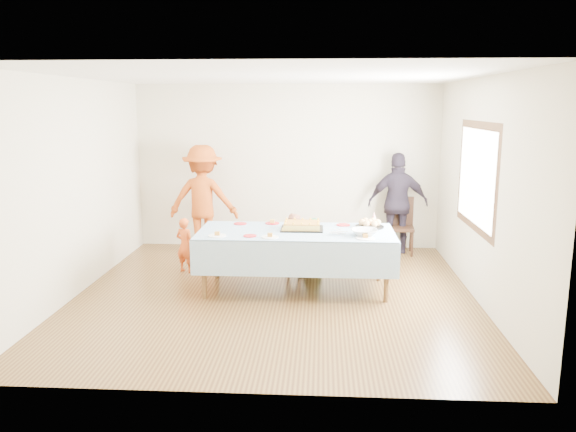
# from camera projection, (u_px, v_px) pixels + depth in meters

# --- Properties ---
(ground) EXTENTS (5.00, 5.00, 0.00)m
(ground) POSITION_uv_depth(u_px,v_px,m) (275.00, 294.00, 7.13)
(ground) COLOR #492A14
(ground) RESTS_ON ground
(room_walls) EXTENTS (5.04, 5.04, 2.72)m
(room_walls) POSITION_uv_depth(u_px,v_px,m) (279.00, 155.00, 6.78)
(room_walls) COLOR beige
(room_walls) RESTS_ON ground
(party_table) EXTENTS (2.50, 1.10, 0.78)m
(party_table) POSITION_uv_depth(u_px,v_px,m) (296.00, 235.00, 7.19)
(party_table) COLOR brown
(party_table) RESTS_ON ground
(birthday_cake) EXTENTS (0.54, 0.42, 0.10)m
(birthday_cake) POSITION_uv_depth(u_px,v_px,m) (302.00, 226.00, 7.27)
(birthday_cake) COLOR black
(birthday_cake) RESTS_ON party_table
(rolls_tray) EXTENTS (0.38, 0.38, 0.11)m
(rolls_tray) POSITION_uv_depth(u_px,v_px,m) (370.00, 224.00, 7.38)
(rolls_tray) COLOR black
(rolls_tray) RESTS_ON party_table
(punch_bowl) EXTENTS (0.33, 0.33, 0.08)m
(punch_bowl) POSITION_uv_depth(u_px,v_px,m) (364.00, 232.00, 6.92)
(punch_bowl) COLOR silver
(punch_bowl) RESTS_ON party_table
(party_hat) EXTENTS (0.11, 0.11, 0.18)m
(party_hat) POSITION_uv_depth(u_px,v_px,m) (374.00, 218.00, 7.54)
(party_hat) COLOR silver
(party_hat) RESTS_ON party_table
(fork_pile) EXTENTS (0.24, 0.18, 0.07)m
(fork_pile) POSITION_uv_depth(u_px,v_px,m) (338.00, 232.00, 6.96)
(fork_pile) COLOR white
(fork_pile) RESTS_ON party_table
(plate_red_far_a) EXTENTS (0.18, 0.18, 0.01)m
(plate_red_far_a) POSITION_uv_depth(u_px,v_px,m) (240.00, 224.00, 7.59)
(plate_red_far_a) COLOR red
(plate_red_far_a) RESTS_ON party_table
(plate_red_far_b) EXTENTS (0.19, 0.19, 0.01)m
(plate_red_far_b) POSITION_uv_depth(u_px,v_px,m) (272.00, 223.00, 7.62)
(plate_red_far_b) COLOR red
(plate_red_far_b) RESTS_ON party_table
(plate_red_far_c) EXTENTS (0.16, 0.16, 0.01)m
(plate_red_far_c) POSITION_uv_depth(u_px,v_px,m) (303.00, 225.00, 7.53)
(plate_red_far_c) COLOR red
(plate_red_far_c) RESTS_ON party_table
(plate_red_far_d) EXTENTS (0.19, 0.19, 0.01)m
(plate_red_far_d) POSITION_uv_depth(u_px,v_px,m) (343.00, 225.00, 7.51)
(plate_red_far_d) COLOR red
(plate_red_far_d) RESTS_ON party_table
(plate_red_near) EXTENTS (0.16, 0.16, 0.01)m
(plate_red_near) POSITION_uv_depth(u_px,v_px,m) (250.00, 236.00, 6.89)
(plate_red_near) COLOR red
(plate_red_near) RESTS_ON party_table
(plate_white_left) EXTENTS (0.22, 0.22, 0.01)m
(plate_white_left) POSITION_uv_depth(u_px,v_px,m) (217.00, 236.00, 6.90)
(plate_white_left) COLOR white
(plate_white_left) RESTS_ON party_table
(plate_white_mid) EXTENTS (0.21, 0.21, 0.01)m
(plate_white_mid) POSITION_uv_depth(u_px,v_px,m) (270.00, 237.00, 6.82)
(plate_white_mid) COLOR white
(plate_white_mid) RESTS_ON party_table
(plate_white_right) EXTENTS (0.23, 0.23, 0.01)m
(plate_white_right) POSITION_uv_depth(u_px,v_px,m) (365.00, 238.00, 6.77)
(plate_white_right) COLOR white
(plate_white_right) RESTS_ON party_table
(dining_chair) EXTENTS (0.42, 0.42, 0.91)m
(dining_chair) POSITION_uv_depth(u_px,v_px,m) (401.00, 222.00, 9.06)
(dining_chair) COLOR black
(dining_chair) RESTS_ON ground
(toddler_left) EXTENTS (0.34, 0.29, 0.79)m
(toddler_left) POSITION_uv_depth(u_px,v_px,m) (185.00, 245.00, 8.01)
(toddler_left) COLOR #D6501A
(toddler_left) RESTS_ON ground
(toddler_mid) EXTENTS (0.46, 0.37, 0.81)m
(toddler_mid) POSITION_uv_depth(u_px,v_px,m) (313.00, 246.00, 7.90)
(toddler_mid) COLOR #26743C
(toddler_mid) RESTS_ON ground
(toddler_right) EXTENTS (0.52, 0.46, 0.88)m
(toddler_right) POSITION_uv_depth(u_px,v_px,m) (293.00, 244.00, 7.91)
(toddler_right) COLOR tan
(toddler_right) RESTS_ON ground
(adult_left) EXTENTS (1.15, 0.69, 1.74)m
(adult_left) POSITION_uv_depth(u_px,v_px,m) (203.00, 199.00, 9.06)
(adult_left) COLOR #B74B16
(adult_left) RESTS_ON ground
(adult_right) EXTENTS (0.96, 0.42, 1.62)m
(adult_right) POSITION_uv_depth(u_px,v_px,m) (398.00, 203.00, 9.02)
(adult_right) COLOR #2C2432
(adult_right) RESTS_ON ground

